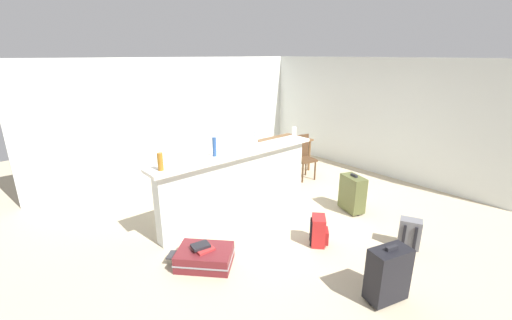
{
  "coord_description": "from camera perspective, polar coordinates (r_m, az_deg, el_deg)",
  "views": [
    {
      "loc": [
        -3.63,
        -3.58,
        2.57
      ],
      "look_at": [
        -0.0,
        0.59,
        0.78
      ],
      "focal_mm": 23.15,
      "sensor_mm": 36.0,
      "label": 1
    }
  ],
  "objects": [
    {
      "name": "bottle_clear",
      "position": [
        5.37,
        -0.07,
        3.6
      ],
      "size": [
        0.06,
        0.06,
        0.26
      ],
      "primitive_type": "cylinder",
      "color": "silver",
      "rests_on": "bar_countertop"
    },
    {
      "name": "partition_half_wall",
      "position": [
        5.35,
        -3.03,
        -4.5
      ],
      "size": [
        2.8,
        0.2,
        1.06
      ],
      "primitive_type": "cube",
      "color": "silver",
      "rests_on": "ground_plane"
    },
    {
      "name": "backpack_red",
      "position": [
        4.8,
        10.79,
        -11.98
      ],
      "size": [
        0.34,
        0.34,
        0.42
      ],
      "color": "red",
      "rests_on": "ground_plane"
    },
    {
      "name": "backpack_grey",
      "position": [
        5.12,
        24.99,
        -11.46
      ],
      "size": [
        0.31,
        0.33,
        0.42
      ],
      "color": "slate",
      "rests_on": "ground_plane"
    },
    {
      "name": "wall_right",
      "position": [
        7.84,
        18.67,
        7.28
      ],
      "size": [
        0.1,
        6.0,
        2.5
      ],
      "primitive_type": "cube",
      "color": "silver",
      "rests_on": "ground_plane"
    },
    {
      "name": "bottle_amber",
      "position": [
        4.47,
        -16.21,
        -0.28
      ],
      "size": [
        0.07,
        0.07,
        0.24
      ],
      "primitive_type": "cylinder",
      "color": "#9E661E",
      "rests_on": "bar_countertop"
    },
    {
      "name": "wall_back",
      "position": [
        7.67,
        -12.29,
        7.6
      ],
      "size": [
        6.6,
        0.1,
        2.5
      ],
      "primitive_type": "cube",
      "color": "silver",
      "rests_on": "ground_plane"
    },
    {
      "name": "suitcase_upright_black",
      "position": [
        3.97,
        21.84,
        -17.83
      ],
      "size": [
        0.49,
        0.36,
        0.67
      ],
      "color": "black",
      "rests_on": "ground_plane"
    },
    {
      "name": "bottle_white",
      "position": [
        5.96,
        6.59,
        4.67
      ],
      "size": [
        0.07,
        0.07,
        0.21
      ],
      "primitive_type": "cylinder",
      "color": "silver",
      "rests_on": "bar_countertop"
    },
    {
      "name": "dining_chair_near_partition",
      "position": [
        7.09,
        8.07,
        0.89
      ],
      "size": [
        0.48,
        0.48,
        0.93
      ],
      "color": "#4C331E",
      "rests_on": "ground_plane"
    },
    {
      "name": "bar_countertop",
      "position": [
        5.17,
        -3.13,
        1.2
      ],
      "size": [
        2.96,
        0.4,
        0.05
      ],
      "primitive_type": "cube",
      "color": "white",
      "rests_on": "partition_half_wall"
    },
    {
      "name": "book_stack",
      "position": [
        4.33,
        -9.24,
        -14.68
      ],
      "size": [
        0.26,
        0.24,
        0.06
      ],
      "color": "#AD2D2D",
      "rests_on": "suitcase_flat_maroon"
    },
    {
      "name": "suitcase_flat_maroon",
      "position": [
        4.41,
        -8.88,
        -16.24
      ],
      "size": [
        0.83,
        0.84,
        0.22
      ],
      "color": "maroon",
      "rests_on": "ground_plane"
    },
    {
      "name": "suitcase_upright_olive",
      "position": [
        5.81,
        16.31,
        -5.53
      ],
      "size": [
        0.37,
        0.49,
        0.67
      ],
      "color": "#51562D",
      "rests_on": "ground_plane"
    },
    {
      "name": "dining_table",
      "position": [
        7.41,
        4.82,
        2.8
      ],
      "size": [
        1.1,
        0.8,
        0.74
      ],
      "color": "brown",
      "rests_on": "ground_plane"
    },
    {
      "name": "bottle_blue",
      "position": [
        4.92,
        -7.2,
        2.27
      ],
      "size": [
        0.06,
        0.06,
        0.29
      ],
      "primitive_type": "cylinder",
      "color": "#284C89",
      "rests_on": "bar_countertop"
    },
    {
      "name": "ground_plane",
      "position": [
        5.72,
        3.93,
        -9.11
      ],
      "size": [
        13.0,
        13.0,
        0.05
      ],
      "primitive_type": "cube",
      "color": "#BCAD8E"
    }
  ]
}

